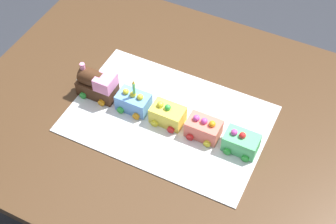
% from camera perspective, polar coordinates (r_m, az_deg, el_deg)
% --- Properties ---
extents(dining_table, '(1.40, 1.00, 0.74)m').
position_cam_1_polar(dining_table, '(1.59, 2.34, -3.41)').
color(dining_table, '#4C331E').
rests_on(dining_table, ground).
extents(cake_board, '(0.60, 0.40, 0.00)m').
position_cam_1_polar(cake_board, '(1.50, 0.00, -0.79)').
color(cake_board, silver).
rests_on(cake_board, dining_table).
extents(cake_locomotive, '(0.14, 0.08, 0.12)m').
position_cam_1_polar(cake_locomotive, '(1.55, -8.26, 3.24)').
color(cake_locomotive, '#472816').
rests_on(cake_locomotive, cake_board).
extents(cake_car_tanker_sky_blue, '(0.10, 0.08, 0.07)m').
position_cam_1_polar(cake_car_tanker_sky_blue, '(1.51, -4.04, 1.23)').
color(cake_car_tanker_sky_blue, '#669EEA').
rests_on(cake_car_tanker_sky_blue, cake_board).
extents(cake_car_caboose_lemon, '(0.10, 0.08, 0.07)m').
position_cam_1_polar(cake_car_caboose_lemon, '(1.47, -0.04, -0.30)').
color(cake_car_caboose_lemon, '#F4E04C').
rests_on(cake_car_caboose_lemon, cake_board).
extents(cake_car_gondola_coral, '(0.10, 0.08, 0.07)m').
position_cam_1_polar(cake_car_gondola_coral, '(1.44, 4.18, -1.88)').
color(cake_car_gondola_coral, '#F27260').
rests_on(cake_car_gondola_coral, cake_board).
extents(cake_car_hopper_mint_green, '(0.10, 0.08, 0.07)m').
position_cam_1_polar(cake_car_hopper_mint_green, '(1.43, 8.51, -3.52)').
color(cake_car_hopper_mint_green, '#59CC7A').
rests_on(cake_car_hopper_mint_green, cake_board).
extents(birthday_candle, '(0.01, 0.01, 0.05)m').
position_cam_1_polar(birthday_candle, '(1.46, -4.00, 2.93)').
color(birthday_candle, '#66D872').
rests_on(birthday_candle, cake_car_tanker_sky_blue).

